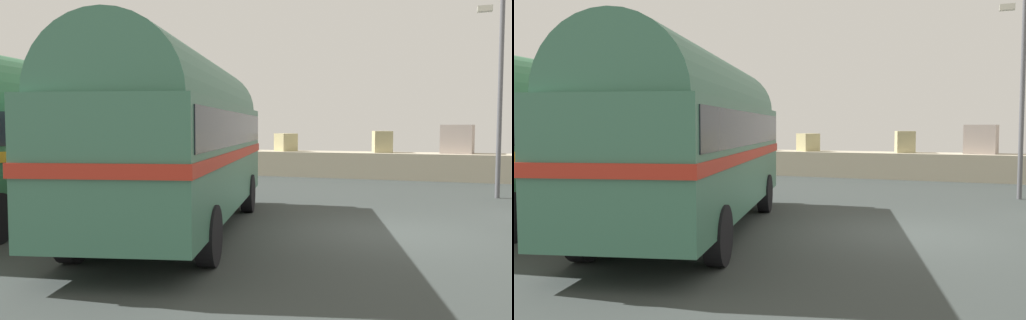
% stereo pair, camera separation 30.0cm
% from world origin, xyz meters
% --- Properties ---
extents(ground, '(32.00, 26.00, 0.02)m').
position_xyz_m(ground, '(0.00, 0.00, 0.01)').
color(ground, '#323836').
extents(breakwater, '(31.36, 1.88, 2.28)m').
position_xyz_m(breakwater, '(0.11, 11.80, 0.67)').
color(breakwater, '#ABA189').
rests_on(breakwater, ground).
extents(vintage_coach, '(4.41, 8.91, 3.70)m').
position_xyz_m(vintage_coach, '(-4.10, -1.31, 2.05)').
color(vintage_coach, black).
rests_on(vintage_coach, ground).
extents(second_coach, '(3.77, 8.86, 3.70)m').
position_xyz_m(second_coach, '(-8.26, -1.15, 2.05)').
color(second_coach, black).
rests_on(second_coach, ground).
extents(lamp_post, '(0.73, 0.83, 5.97)m').
position_xyz_m(lamp_post, '(2.53, 6.56, 3.39)').
color(lamp_post, '#5B5B60').
rests_on(lamp_post, ground).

